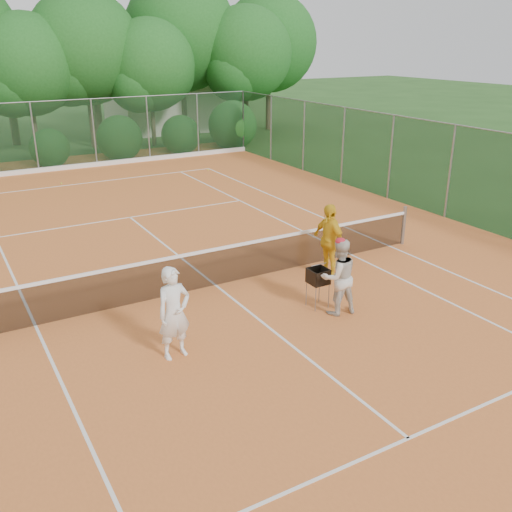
{
  "coord_description": "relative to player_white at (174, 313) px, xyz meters",
  "views": [
    {
      "loc": [
        -5.39,
        -11.23,
        5.54
      ],
      "look_at": [
        0.41,
        -1.2,
        1.1
      ],
      "focal_mm": 40.0,
      "sensor_mm": 36.0,
      "label": 1
    }
  ],
  "objects": [
    {
      "name": "player_white",
      "position": [
        0.0,
        0.0,
        0.0
      ],
      "size": [
        0.69,
        0.49,
        1.76
      ],
      "primitive_type": "imported",
      "rotation": [
        0.0,
        0.0,
        0.12
      ],
      "color": "white",
      "rests_on": "clay_court"
    },
    {
      "name": "tennis_net",
      "position": [
        2.06,
        2.5,
        -0.37
      ],
      "size": [
        11.97,
        0.1,
        1.1
      ],
      "color": "gray",
      "rests_on": "clay_court"
    },
    {
      "name": "fence_back",
      "position": [
        2.06,
        17.5,
        0.62
      ],
      "size": [
        18.07,
        0.07,
        3.0
      ],
      "color": "#19381E",
      "rests_on": "clay_court"
    },
    {
      "name": "player_yellow",
      "position": [
        4.73,
        1.71,
        0.03
      ],
      "size": [
        0.48,
        1.09,
        1.83
      ],
      "primitive_type": "imported",
      "rotation": [
        0.0,
        0.0,
        -1.54
      ],
      "color": "yellow",
      "rests_on": "clay_court"
    },
    {
      "name": "player_center_grp",
      "position": [
        3.67,
        -0.06,
        -0.04
      ],
      "size": [
        0.89,
        0.74,
        1.7
      ],
      "color": "beige",
      "rests_on": "clay_court"
    },
    {
      "name": "clay_court",
      "position": [
        2.06,
        2.5,
        -0.89
      ],
      "size": [
        18.0,
        36.0,
        0.02
      ],
      "primitive_type": "cube",
      "color": "orange",
      "rests_on": "ground"
    },
    {
      "name": "ground",
      "position": [
        2.06,
        2.5,
        -0.9
      ],
      "size": [
        120.0,
        120.0,
        0.0
      ],
      "primitive_type": "plane",
      "color": "#234B1A",
      "rests_on": "ground"
    },
    {
      "name": "stray_ball_c",
      "position": [
        7.34,
        14.03,
        -0.85
      ],
      "size": [
        0.07,
        0.07,
        0.07
      ],
      "primitive_type": "sphere",
      "color": "yellow",
      "rests_on": "clay_court"
    },
    {
      "name": "ball_hopper",
      "position": [
        3.48,
        0.38,
        -0.17
      ],
      "size": [
        0.39,
        0.39,
        0.89
      ],
      "rotation": [
        0.0,
        0.0,
        0.01
      ],
      "color": "gray",
      "rests_on": "clay_court"
    },
    {
      "name": "court_markings",
      "position": [
        2.06,
        2.5,
        -0.88
      ],
      "size": [
        11.03,
        23.83,
        0.01
      ],
      "color": "white",
      "rests_on": "clay_court"
    },
    {
      "name": "club_building",
      "position": [
        11.06,
        26.5,
        0.6
      ],
      "size": [
        8.0,
        5.0,
        3.0
      ],
      "primitive_type": "cube",
      "color": "beige",
      "rests_on": "ground"
    },
    {
      "name": "stray_ball_b",
      "position": [
        1.12,
        14.69,
        -0.85
      ],
      "size": [
        0.07,
        0.07,
        0.07
      ],
      "primitive_type": "sphere",
      "color": "#B4D230",
      "rests_on": "clay_court"
    },
    {
      "name": "tropical_treeline",
      "position": [
        3.49,
        22.72,
        4.21
      ],
      "size": [
        32.1,
        8.49,
        15.03
      ],
      "color": "brown",
      "rests_on": "ground"
    }
  ]
}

